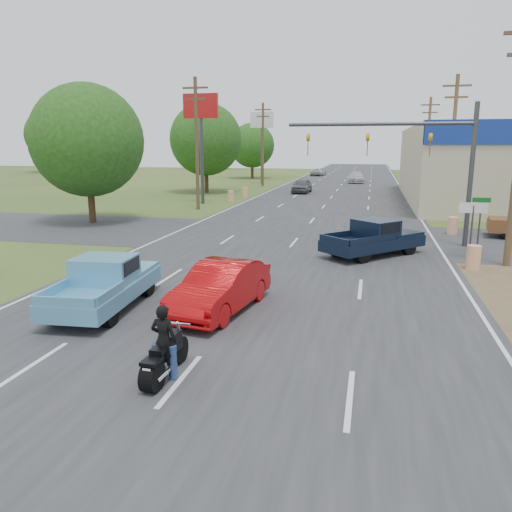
% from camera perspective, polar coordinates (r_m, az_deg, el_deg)
% --- Properties ---
extents(ground, '(200.00, 200.00, 0.00)m').
position_cam_1_polar(ground, '(11.21, -8.63, -13.92)').
color(ground, '#314D1F').
rests_on(ground, ground).
extents(main_road, '(15.00, 180.00, 0.02)m').
position_cam_1_polar(main_road, '(49.69, 8.61, 6.67)').
color(main_road, '#2D2D30').
rests_on(main_road, ground).
extents(cross_road, '(120.00, 10.00, 0.02)m').
position_cam_1_polar(cross_road, '(28.00, 4.98, 2.29)').
color(cross_road, '#2D2D30').
rests_on(cross_road, ground).
extents(utility_pole_2, '(2.00, 0.28, 10.00)m').
position_cam_1_polar(utility_pole_2, '(40.69, 21.56, 12.18)').
color(utility_pole_2, '#4C3823').
rests_on(utility_pole_2, ground).
extents(utility_pole_3, '(2.00, 0.28, 10.00)m').
position_cam_1_polar(utility_pole_3, '(58.57, 19.04, 12.21)').
color(utility_pole_3, '#4C3823').
rests_on(utility_pole_3, ground).
extents(utility_pole_5, '(2.00, 0.28, 10.00)m').
position_cam_1_polar(utility_pole_5, '(39.60, -6.80, 12.96)').
color(utility_pole_5, '#4C3823').
rests_on(utility_pole_5, ground).
extents(utility_pole_6, '(2.00, 0.28, 10.00)m').
position_cam_1_polar(utility_pole_6, '(62.72, 0.79, 12.85)').
color(utility_pole_6, '#4C3823').
rests_on(utility_pole_6, ground).
extents(tree_0, '(7.14, 7.14, 8.84)m').
position_cam_1_polar(tree_0, '(34.29, -18.74, 12.39)').
color(tree_0, '#422D19').
rests_on(tree_0, ground).
extents(tree_1, '(7.56, 7.56, 9.36)m').
position_cam_1_polar(tree_1, '(54.14, -5.78, 13.11)').
color(tree_1, '#422D19').
rests_on(tree_1, ground).
extents(tree_2, '(6.72, 6.72, 8.32)m').
position_cam_1_polar(tree_2, '(77.42, -0.44, 12.52)').
color(tree_2, '#422D19').
rests_on(tree_2, ground).
extents(tree_4, '(9.24, 9.24, 11.44)m').
position_cam_1_polar(tree_4, '(102.81, -22.44, 12.65)').
color(tree_4, '#422D19').
rests_on(tree_4, ground).
extents(tree_6, '(8.82, 8.82, 10.92)m').
position_cam_1_polar(tree_6, '(109.65, -5.07, 13.29)').
color(tree_6, '#422D19').
rests_on(tree_6, ground).
extents(barrel_0, '(0.56, 0.56, 1.00)m').
position_cam_1_polar(barrel_0, '(22.15, 23.60, -0.16)').
color(barrel_0, orange).
rests_on(barrel_0, ground).
extents(barrel_1, '(0.56, 0.56, 1.00)m').
position_cam_1_polar(barrel_1, '(30.47, 21.55, 3.22)').
color(barrel_1, orange).
rests_on(barrel_1, ground).
extents(barrel_2, '(0.56, 0.56, 1.00)m').
position_cam_1_polar(barrel_2, '(45.23, -2.86, 6.85)').
color(barrel_2, orange).
rests_on(barrel_2, ground).
extents(barrel_3, '(0.56, 0.56, 1.00)m').
position_cam_1_polar(barrel_3, '(49.00, -1.24, 7.30)').
color(barrel_3, orange).
rests_on(barrel_3, ground).
extents(pole_sign_left_near, '(3.00, 0.35, 9.20)m').
position_cam_1_polar(pole_sign_left_near, '(43.76, -6.32, 15.35)').
color(pole_sign_left_near, '#3F3F44').
rests_on(pole_sign_left_near, ground).
extents(pole_sign_left_far, '(3.00, 0.35, 9.20)m').
position_cam_1_polar(pole_sign_left_far, '(66.88, 0.68, 14.42)').
color(pole_sign_left_far, '#3F3F44').
rests_on(pole_sign_left_far, ground).
extents(lane_sign, '(1.20, 0.08, 2.52)m').
position_cam_1_polar(lane_sign, '(23.90, 23.53, 4.12)').
color(lane_sign, '#3F3F44').
rests_on(lane_sign, ground).
extents(street_name_sign, '(0.80, 0.08, 2.61)m').
position_cam_1_polar(street_name_sign, '(25.51, 24.21, 3.87)').
color(street_name_sign, '#3F3F44').
rests_on(street_name_sign, ground).
extents(signal_mast, '(9.12, 0.40, 7.00)m').
position_cam_1_polar(signal_mast, '(26.37, 17.75, 11.60)').
color(signal_mast, '#3F3F44').
rests_on(signal_mast, ground).
extents(red_convertible, '(2.28, 4.72, 1.49)m').
position_cam_1_polar(red_convertible, '(15.17, -4.08, -3.66)').
color(red_convertible, '#AD0809').
rests_on(red_convertible, ground).
extents(motorcycle, '(0.64, 2.08, 1.06)m').
position_cam_1_polar(motorcycle, '(11.12, -10.53, -11.56)').
color(motorcycle, black).
rests_on(motorcycle, ground).
extents(rider, '(0.60, 0.41, 1.59)m').
position_cam_1_polar(rider, '(11.03, -10.48, -9.92)').
color(rider, black).
rests_on(rider, ground).
extents(blue_pickup, '(2.27, 5.06, 1.63)m').
position_cam_1_polar(blue_pickup, '(16.16, -16.76, -2.86)').
color(blue_pickup, black).
rests_on(blue_pickup, ground).
extents(navy_pickup, '(4.81, 4.99, 1.66)m').
position_cam_1_polar(navy_pickup, '(23.50, 13.47, 2.07)').
color(navy_pickup, black).
rests_on(navy_pickup, ground).
extents(distant_car_grey, '(1.90, 4.41, 1.48)m').
position_cam_1_polar(distant_car_grey, '(53.78, 5.26, 7.98)').
color(distant_car_grey, '#545459').
rests_on(distant_car_grey, ground).
extents(distant_car_silver, '(2.06, 5.05, 1.47)m').
position_cam_1_polar(distant_car_silver, '(69.69, 11.42, 8.81)').
color(distant_car_silver, silver).
rests_on(distant_car_silver, ground).
extents(distant_car_white, '(2.45, 4.49, 1.19)m').
position_cam_1_polar(distant_car_white, '(85.04, 7.13, 9.49)').
color(distant_car_white, silver).
rests_on(distant_car_white, ground).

